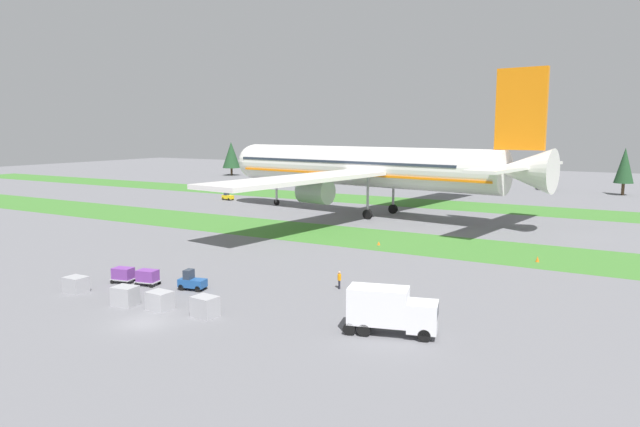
{
  "coord_description": "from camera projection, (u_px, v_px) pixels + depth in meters",
  "views": [
    {
      "loc": [
        34.76,
        -32.02,
        15.41
      ],
      "look_at": [
        -4.58,
        36.17,
        4.0
      ],
      "focal_mm": 32.8,
      "sensor_mm": 36.0,
      "label": 1
    }
  ],
  "objects": [
    {
      "name": "distant_tree_line",
      "position": [
        469.0,
        163.0,
        154.93
      ],
      "size": [
        183.72,
        10.72,
        11.16
      ],
      "color": "#4C3823",
      "rests_on": "ground"
    },
    {
      "name": "cargo_dolly_second",
      "position": [
        123.0,
        274.0,
        58.92
      ],
      "size": [
        2.45,
        1.89,
        1.55
      ],
      "rotation": [
        0.0,
        0.0,
        -1.38
      ],
      "color": "#A3A3A8",
      "rests_on": "ground"
    },
    {
      "name": "pushback_tractor",
      "position": [
        228.0,
        196.0,
        127.62
      ],
      "size": [
        2.75,
        1.64,
        1.97
      ],
      "rotation": [
        0.0,
        0.0,
        4.58
      ],
      "color": "yellow",
      "rests_on": "ground"
    },
    {
      "name": "uld_container_2",
      "position": [
        160.0,
        300.0,
        50.22
      ],
      "size": [
        2.06,
        1.67,
        1.58
      ],
      "primitive_type": "cube",
      "rotation": [
        0.0,
        0.0,
        -0.04
      ],
      "color": "#A3A3A8",
      "rests_on": "ground"
    },
    {
      "name": "taxiway_marker_0",
      "position": [
        537.0,
        259.0,
        68.27
      ],
      "size": [
        0.44,
        0.44,
        0.67
      ],
      "primitive_type": "cone",
      "color": "orange",
      "rests_on": "ground"
    },
    {
      "name": "cargo_dolly_lead",
      "position": [
        148.0,
        276.0,
        57.98
      ],
      "size": [
        2.45,
        1.89,
        1.55
      ],
      "rotation": [
        0.0,
        0.0,
        -1.38
      ],
      "color": "#A3A3A8",
      "rests_on": "ground"
    },
    {
      "name": "taxiway_marker_1",
      "position": [
        379.0,
        243.0,
        78.22
      ],
      "size": [
        0.44,
        0.44,
        0.5
      ],
      "primitive_type": "cone",
      "color": "orange",
      "rests_on": "ground"
    },
    {
      "name": "grass_strip_far",
      "position": [
        456.0,
        205.0,
        118.67
      ],
      "size": [
        320.0,
        14.77,
        0.01
      ],
      "primitive_type": "cube",
      "color": "#3D752D",
      "rests_on": "ground"
    },
    {
      "name": "baggage_tug",
      "position": [
        192.0,
        282.0,
        56.38
      ],
      "size": [
        2.8,
        1.77,
        1.97
      ],
      "rotation": [
        0.0,
        0.0,
        -1.38
      ],
      "color": "#1E4C8E",
      "rests_on": "ground"
    },
    {
      "name": "uld_container_3",
      "position": [
        205.0,
        307.0,
        48.28
      ],
      "size": [
        2.11,
        1.74,
        1.72
      ],
      "primitive_type": "cube",
      "rotation": [
        0.0,
        0.0,
        -0.07
      ],
      "color": "#A3A3A8",
      "rests_on": "ground"
    },
    {
      "name": "uld_container_1",
      "position": [
        125.0,
        296.0,
        51.4
      ],
      "size": [
        2.2,
        1.85,
        1.71
      ],
      "primitive_type": "cube",
      "rotation": [
        0.0,
        0.0,
        0.13
      ],
      "color": "#A3A3A8",
      "rests_on": "ground"
    },
    {
      "name": "grass_strip_near",
      "position": [
        369.0,
        238.0,
        83.06
      ],
      "size": [
        320.0,
        14.77,
        0.01
      ],
      "primitive_type": "cube",
      "color": "#3D752D",
      "rests_on": "ground"
    },
    {
      "name": "airliner",
      "position": [
        369.0,
        167.0,
        104.23
      ],
      "size": [
        63.34,
        78.44,
        24.4
      ],
      "rotation": [
        0.0,
        0.0,
        1.44
      ],
      "color": "silver",
      "rests_on": "ground"
    },
    {
      "name": "ground_plane",
      "position": [
        144.0,
        323.0,
        46.85
      ],
      "size": [
        400.0,
        400.0,
        0.0
      ],
      "primitive_type": "plane",
      "color": "slate"
    },
    {
      "name": "catering_truck",
      "position": [
        390.0,
        309.0,
        44.01
      ],
      "size": [
        7.31,
        4.04,
        3.58
      ],
      "rotation": [
        0.0,
        0.0,
        -1.31
      ],
      "color": "silver",
      "rests_on": "ground"
    },
    {
      "name": "uld_container_0",
      "position": [
        76.0,
        285.0,
        55.51
      ],
      "size": [
        2.01,
        1.61,
        1.51
      ],
      "primitive_type": "cube",
      "rotation": [
        0.0,
        0.0,
        0.01
      ],
      "color": "#A3A3A8",
      "rests_on": "ground"
    },
    {
      "name": "ground_crew_marshaller",
      "position": [
        339.0,
        279.0,
        56.74
      ],
      "size": [
        0.36,
        0.49,
        1.74
      ],
      "rotation": [
        0.0,
        0.0,
        2.14
      ],
      "color": "black",
      "rests_on": "ground"
    }
  ]
}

